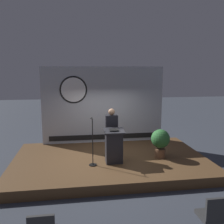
{
  "coord_description": "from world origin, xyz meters",
  "views": [
    {
      "loc": [
        -1.09,
        -7.76,
        3.19
      ],
      "look_at": [
        0.06,
        -0.07,
        1.86
      ],
      "focal_mm": 38.98,
      "sensor_mm": 36.0,
      "label": 1
    }
  ],
  "objects_px": {
    "speaker_person": "(112,133)",
    "audience_chair_left": "(213,214)",
    "podium": "(114,146)",
    "microphone_stand": "(93,149)",
    "potted_plant": "(160,141)"
  },
  "relations": [
    {
      "from": "microphone_stand",
      "to": "speaker_person",
      "type": "bearing_deg",
      "value": 40.5
    },
    {
      "from": "microphone_stand",
      "to": "podium",
      "type": "bearing_deg",
      "value": 8.09
    },
    {
      "from": "microphone_stand",
      "to": "audience_chair_left",
      "type": "distance_m",
      "value": 3.9
    },
    {
      "from": "podium",
      "to": "potted_plant",
      "type": "bearing_deg",
      "value": 7.74
    },
    {
      "from": "speaker_person",
      "to": "audience_chair_left",
      "type": "xyz_separation_m",
      "value": [
        1.38,
        -3.87,
        -0.65
      ]
    },
    {
      "from": "microphone_stand",
      "to": "potted_plant",
      "type": "height_order",
      "value": "microphone_stand"
    },
    {
      "from": "podium",
      "to": "microphone_stand",
      "type": "height_order",
      "value": "microphone_stand"
    },
    {
      "from": "audience_chair_left",
      "to": "podium",
      "type": "bearing_deg",
      "value": 112.05
    },
    {
      "from": "speaker_person",
      "to": "audience_chair_left",
      "type": "distance_m",
      "value": 4.16
    },
    {
      "from": "podium",
      "to": "audience_chair_left",
      "type": "relative_size",
      "value": 1.24
    },
    {
      "from": "podium",
      "to": "speaker_person",
      "type": "xyz_separation_m",
      "value": [
        -0.0,
        0.48,
        0.31
      ]
    },
    {
      "from": "speaker_person",
      "to": "microphone_stand",
      "type": "bearing_deg",
      "value": -139.5
    },
    {
      "from": "podium",
      "to": "potted_plant",
      "type": "distance_m",
      "value": 1.62
    },
    {
      "from": "microphone_stand",
      "to": "potted_plant",
      "type": "bearing_deg",
      "value": 7.85
    },
    {
      "from": "speaker_person",
      "to": "microphone_stand",
      "type": "relative_size",
      "value": 1.14
    }
  ]
}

